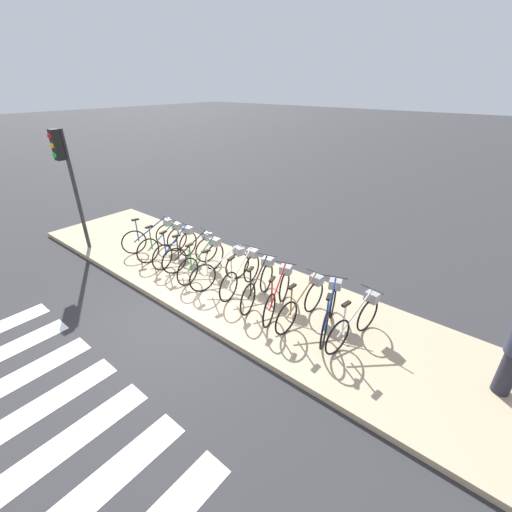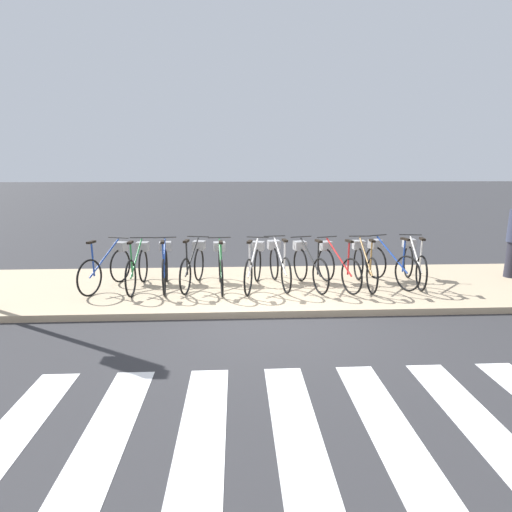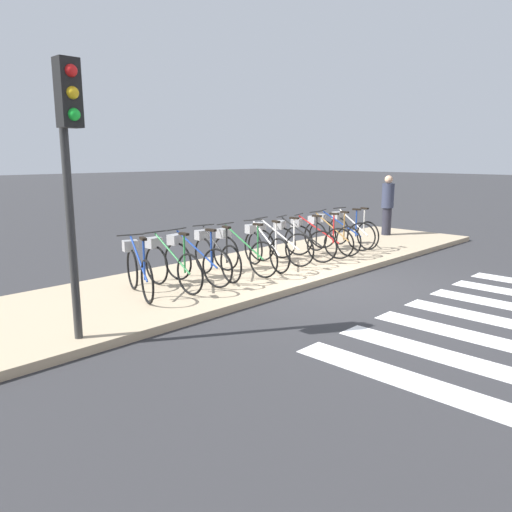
% 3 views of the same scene
% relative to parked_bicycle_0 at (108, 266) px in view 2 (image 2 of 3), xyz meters
% --- Properties ---
extents(ground_plane, '(120.00, 120.00, 0.00)m').
position_rel_parked_bicycle_0_xyz_m(ground_plane, '(3.08, -1.51, -0.56)').
color(ground_plane, '#2D2D30').
extents(sidewalk, '(13.45, 3.03, 0.12)m').
position_rel_parked_bicycle_0_xyz_m(sidewalk, '(3.08, -0.00, -0.50)').
color(sidewalk, tan).
rests_on(sidewalk, ground_plane).
extents(parked_bicycle_0, '(0.66, 1.57, 1.01)m').
position_rel_parked_bicycle_0_xyz_m(parked_bicycle_0, '(0.00, 0.00, 0.00)').
color(parked_bicycle_0, black).
rests_on(parked_bicycle_0, sidewalk).
extents(parked_bicycle_1, '(0.46, 1.65, 1.01)m').
position_rel_parked_bicycle_0_xyz_m(parked_bicycle_1, '(0.59, -0.05, 0.00)').
color(parked_bicycle_1, black).
rests_on(parked_bicycle_1, sidewalk).
extents(parked_bicycle_2, '(0.46, 1.64, 1.01)m').
position_rel_parked_bicycle_0_xyz_m(parked_bicycle_2, '(1.11, -0.04, 0.00)').
color(parked_bicycle_2, black).
rests_on(parked_bicycle_2, sidewalk).
extents(parked_bicycle_3, '(0.48, 1.63, 1.01)m').
position_rel_parked_bicycle_0_xyz_m(parked_bicycle_3, '(1.66, 0.03, 0.00)').
color(parked_bicycle_3, black).
rests_on(parked_bicycle_3, sidewalk).
extents(parked_bicycle_4, '(0.46, 1.65, 1.01)m').
position_rel_parked_bicycle_0_xyz_m(parked_bicycle_4, '(2.20, -0.11, 0.00)').
color(parked_bicycle_4, black).
rests_on(parked_bicycle_4, sidewalk).
extents(parked_bicycle_5, '(0.55, 1.61, 1.01)m').
position_rel_parked_bicycle_0_xyz_m(parked_bicycle_5, '(2.86, -0.10, 0.00)').
color(parked_bicycle_5, black).
rests_on(parked_bicycle_5, sidewalk).
extents(parked_bicycle_6, '(0.46, 1.64, 1.01)m').
position_rel_parked_bicycle_0_xyz_m(parked_bicycle_6, '(3.36, 0.01, 0.00)').
color(parked_bicycle_6, black).
rests_on(parked_bicycle_6, sidewalk).
extents(parked_bicycle_7, '(0.56, 1.61, 1.01)m').
position_rel_parked_bicycle_0_xyz_m(parked_bicycle_7, '(3.94, -0.09, 0.00)').
color(parked_bicycle_7, black).
rests_on(parked_bicycle_7, sidewalk).
extents(parked_bicycle_8, '(0.62, 1.59, 1.01)m').
position_rel_parked_bicycle_0_xyz_m(parked_bicycle_8, '(4.49, -0.13, 0.00)').
color(parked_bicycle_8, black).
rests_on(parked_bicycle_8, sidewalk).
extents(parked_bicycle_9, '(0.46, 1.65, 1.01)m').
position_rel_parked_bicycle_0_xyz_m(parked_bicycle_9, '(5.07, -0.09, 0.00)').
color(parked_bicycle_9, black).
rests_on(parked_bicycle_9, sidewalk).
extents(parked_bicycle_10, '(0.66, 1.57, 1.01)m').
position_rel_parked_bicycle_0_xyz_m(parked_bicycle_10, '(5.60, 0.02, 0.00)').
color(parked_bicycle_10, black).
rests_on(parked_bicycle_10, sidewalk).
extents(parked_bicycle_11, '(0.46, 1.63, 1.01)m').
position_rel_parked_bicycle_0_xyz_m(parked_bicycle_11, '(6.14, 0.03, 0.00)').
color(parked_bicycle_11, black).
rests_on(parked_bicycle_11, sidewalk).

